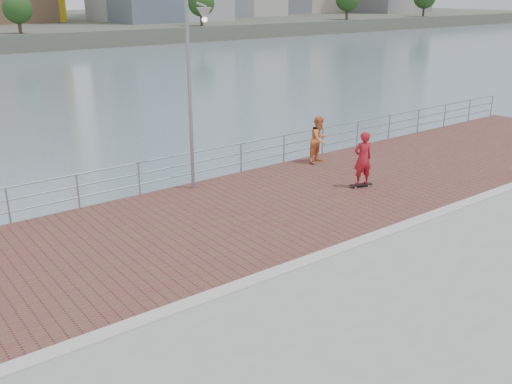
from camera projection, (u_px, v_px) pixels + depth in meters
water at (302, 332)px, 14.82m from camera, size 400.00×400.00×0.00m
brick_lane at (223, 219)px, 16.85m from camera, size 40.00×6.80×0.02m
curb at (304, 262)px, 14.14m from camera, size 40.00×0.40×0.06m
guardrail at (167, 169)px, 19.18m from camera, size 39.06×0.06×1.13m
street_lamp at (196, 57)px, 17.62m from camera, size 0.45×1.32×6.22m
skateboard at (361, 185)px, 19.51m from camera, size 0.83×0.43×0.09m
skateboarder at (363, 158)px, 19.20m from camera, size 0.78×0.62×1.85m
bystander at (319, 139)px, 22.01m from camera, size 1.03×0.89×1.83m
shoreline_trees at (66, 4)px, 82.96m from camera, size 170.03×5.08×6.77m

